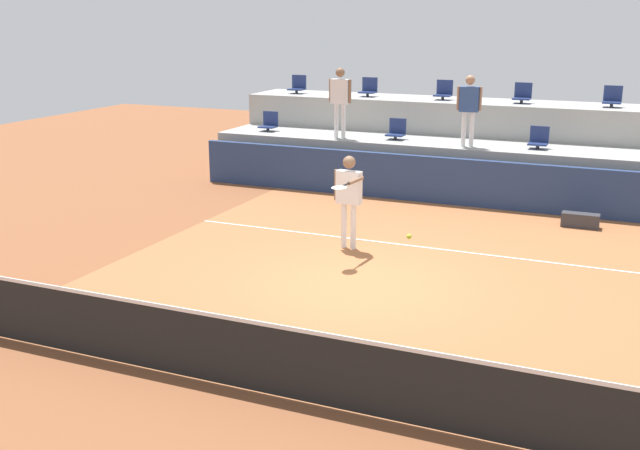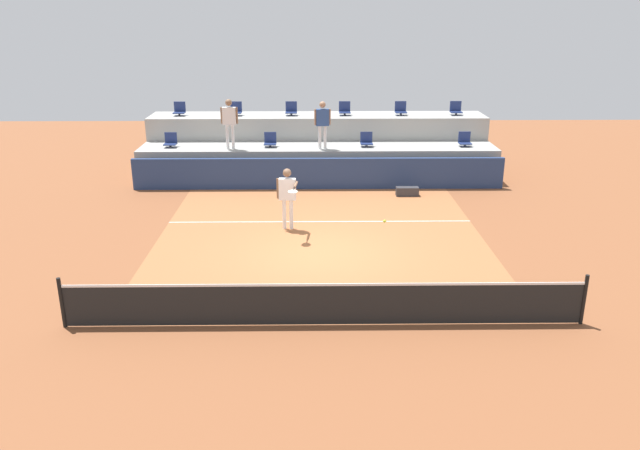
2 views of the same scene
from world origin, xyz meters
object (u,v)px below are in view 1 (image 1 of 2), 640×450
object	(u,v)px
stadium_chair_lower_left	(397,131)
stadium_chair_upper_mid_right	(522,95)
stadium_chair_upper_left	(369,89)
spectator_in_grey	(469,104)
stadium_chair_upper_right	(612,98)
stadium_chair_lower_right	(539,139)
tennis_player	(348,192)
stadium_chair_lower_far_left	(269,123)
spectator_in_white	(340,96)
stadium_chair_upper_mid_left	(444,92)
equipment_bag	(580,220)
tennis_ball	(409,237)
stadium_chair_upper_far_left	(298,86)

from	to	relation	value
stadium_chair_lower_left	stadium_chair_upper_mid_right	distance (m)	3.43
stadium_chair_upper_left	spectator_in_grey	xyz separation A→B (m)	(3.31, -2.18, -0.05)
stadium_chair_upper_right	stadium_chair_lower_right	bearing A→B (deg)	-129.08
tennis_player	stadium_chair_lower_far_left	bearing A→B (deg)	129.07
stadium_chair_upper_right	stadium_chair_upper_left	bearing A→B (deg)	180.00
stadium_chair_lower_left	stadium_chair_lower_right	distance (m)	3.51
stadium_chair_upper_left	spectator_in_white	size ratio (longest dim) A/B	0.29
stadium_chair_upper_mid_left	stadium_chair_lower_left	bearing A→B (deg)	-111.92
stadium_chair_lower_left	stadium_chair_upper_mid_left	size ratio (longest dim) A/B	1.00
stadium_chair_lower_far_left	stadium_chair_lower_right	bearing A→B (deg)	0.00
stadium_chair_upper_mid_right	equipment_bag	xyz separation A→B (m)	(1.95, -3.93, -2.16)
stadium_chair_upper_mid_right	spectator_in_grey	distance (m)	2.36
stadium_chair_upper_left	spectator_in_white	xyz separation A→B (m)	(0.01, -2.18, 0.02)
spectator_in_white	tennis_ball	distance (m)	10.01
stadium_chair_lower_far_left	stadium_chair_upper_left	bearing A→B (deg)	39.16
stadium_chair_lower_right	stadium_chair_upper_far_left	bearing A→B (deg)	165.78
stadium_chair_lower_far_left	stadium_chair_upper_left	xyz separation A→B (m)	(2.21, 1.80, 0.85)
stadium_chair_lower_left	stadium_chair_upper_right	distance (m)	5.36
stadium_chair_upper_mid_left	stadium_chair_upper_mid_right	world-z (taller)	same
stadium_chair_upper_right	tennis_player	world-z (taller)	stadium_chair_upper_right
stadium_chair_lower_left	tennis_player	size ratio (longest dim) A/B	0.29
tennis_player	equipment_bag	xyz separation A→B (m)	(3.93, 3.33, -0.96)
stadium_chair_upper_far_left	stadium_chair_upper_mid_left	world-z (taller)	same
stadium_chair_upper_mid_left	stadium_chair_lower_far_left	bearing A→B (deg)	-157.50
stadium_chair_lower_far_left	stadium_chair_upper_far_left	bearing A→B (deg)	89.07
stadium_chair_lower_far_left	stadium_chair_lower_left	world-z (taller)	same
stadium_chair_lower_right	spectator_in_white	size ratio (longest dim) A/B	0.29
stadium_chair_lower_far_left	tennis_player	bearing A→B (deg)	-50.93
stadium_chair_lower_right	stadium_chair_upper_far_left	xyz separation A→B (m)	(-7.10, 1.80, 0.85)
stadium_chair_lower_far_left	equipment_bag	distance (m)	8.74
stadium_chair_upper_mid_right	spectator_in_white	xyz separation A→B (m)	(-4.19, -2.18, 0.02)
stadium_chair_upper_left	stadium_chair_lower_left	bearing A→B (deg)	-51.89
spectator_in_grey	tennis_ball	distance (m)	9.00
stadium_chair_lower_left	spectator_in_grey	world-z (taller)	spectator_in_grey
tennis_player	spectator_in_grey	size ratio (longest dim) A/B	1.06
stadium_chair_upper_mid_left	stadium_chair_upper_right	world-z (taller)	same
stadium_chair_lower_far_left	spectator_in_white	distance (m)	2.42
stadium_chair_upper_mid_left	tennis_player	bearing A→B (deg)	-89.27
stadium_chair_upper_mid_right	tennis_player	world-z (taller)	stadium_chair_upper_mid_right
spectator_in_white	tennis_ball	bearing A→B (deg)	-62.99
stadium_chair_upper_mid_left	stadium_chair_upper_right	size ratio (longest dim) A/B	1.00
stadium_chair_upper_left	spectator_in_grey	size ratio (longest dim) A/B	0.31
stadium_chair_lower_right	equipment_bag	bearing A→B (deg)	-59.87
tennis_player	stadium_chair_upper_left	bearing A→B (deg)	107.05
spectator_in_grey	tennis_player	bearing A→B (deg)	-101.99
stadium_chair_lower_left	stadium_chair_lower_far_left	bearing A→B (deg)	180.00
stadium_chair_upper_far_left	stadium_chair_upper_right	world-z (taller)	same
stadium_chair_upper_left	tennis_player	bearing A→B (deg)	-72.95
stadium_chair_upper_left	equipment_bag	xyz separation A→B (m)	(6.16, -3.93, -2.16)
stadium_chair_upper_far_left	stadium_chair_upper_mid_left	xyz separation A→B (m)	(4.32, 0.00, 0.00)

